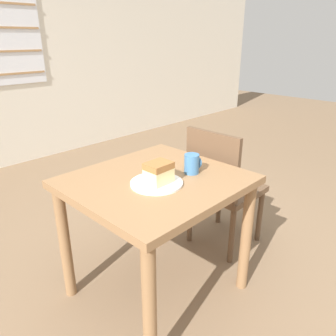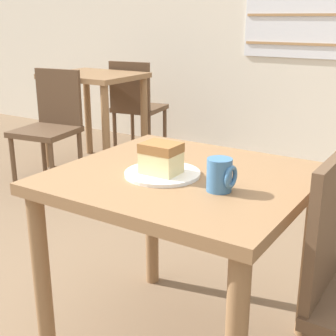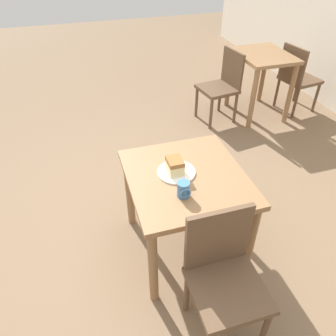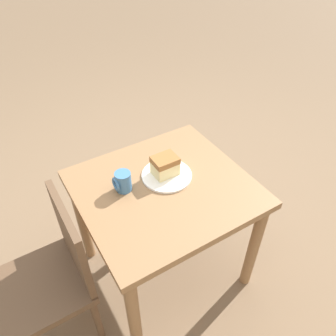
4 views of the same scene
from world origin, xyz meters
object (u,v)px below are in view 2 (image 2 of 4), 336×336
Objects in this scene: chair_far_opposite at (136,104)px; plate at (162,173)px; dining_table_far at (95,94)px; chair_far_corner at (50,123)px; coffee_mug at (220,175)px; cake_slice at (161,158)px; dining_table_near at (183,205)px.

chair_far_opposite is 2.75m from plate.
dining_table_far is at bearing 74.78° from chair_far_opposite.
chair_far_opposite is (0.06, 0.99, 0.00)m from chair_far_corner.
coffee_mug is at bearing -40.34° from dining_table_far.
chair_far_opposite reaches higher than cake_slice.
chair_far_corner is at bearing -90.91° from dining_table_far.
chair_far_corner is 2.12m from plate.
plate is 0.23m from coffee_mug.
chair_far_corner is 1.00× the size of chair_far_opposite.
chair_far_opposite is at bearing 83.89° from dining_table_far.
coffee_mug is at bearing -24.90° from dining_table_near.
dining_table_far is 0.52m from chair_far_corner.
dining_table_near is 3.26× the size of plate.
chair_far_opposite is 8.28× the size of coffee_mug.
coffee_mug is at bearing -39.57° from chair_far_corner.
chair_far_opposite is (0.05, 0.50, -0.15)m from dining_table_far.
dining_table_near is 0.26m from coffee_mug.
chair_far_corner is (-0.01, -0.50, -0.15)m from dining_table_far.
chair_far_corner and chair_far_opposite have the same top height.
plate is at bearing 119.22° from chair_far_opposite.
chair_far_corner is 2.14m from cake_slice.
cake_slice is (1.76, -1.17, 0.31)m from chair_far_corner.
plate reaches higher than dining_table_near.
coffee_mug is (0.23, -0.02, -0.01)m from cake_slice.
chair_far_opposite reaches higher than dining_table_near.
coffee_mug reaches higher than dining_table_far.
plate is at bearing -131.50° from dining_table_near.
cake_slice reaches higher than dining_table_far.
dining_table_far is 2.42m from cake_slice.
cake_slice is at bearing 119.11° from chair_far_opposite.
dining_table_far is 2.41m from plate.
coffee_mug is at bearing -7.25° from plate.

